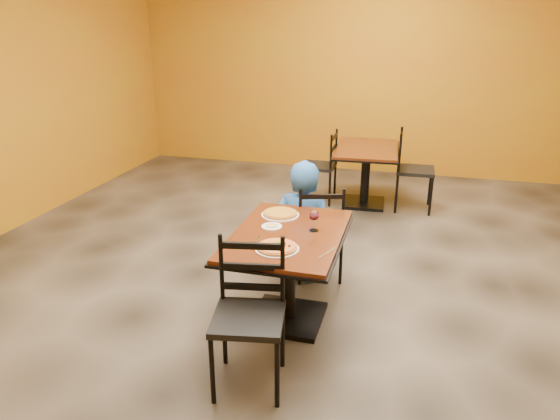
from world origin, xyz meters
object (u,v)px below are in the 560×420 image
(table_main, at_px, (288,256))
(pizza_far, at_px, (280,213))
(chair_second_left, at_px, (319,166))
(plate_far, at_px, (280,215))
(plate_main, at_px, (277,249))
(chair_second_right, at_px, (415,171))
(side_plate, at_px, (272,227))
(table_second, at_px, (366,163))
(diner, at_px, (303,219))
(chair_main_far, at_px, (319,230))
(wine_glass, at_px, (314,220))
(chair_main_near, at_px, (248,319))
(pizza_main, at_px, (277,247))

(table_main, relative_size, pizza_far, 4.39)
(chair_second_left, distance_m, plate_far, 2.58)
(plate_main, bearing_deg, chair_second_right, 74.70)
(side_plate, bearing_deg, plate_far, 90.92)
(table_second, height_order, diner, diner)
(plate_main, height_order, side_plate, same)
(table_main, xyz_separation_m, plate_far, (-0.15, 0.34, 0.20))
(chair_second_left, xyz_separation_m, diner, (0.28, -2.10, 0.09))
(diner, bearing_deg, pizza_far, 81.49)
(table_main, height_order, plate_main, plate_main)
(chair_main_far, xyz_separation_m, wine_glass, (0.10, -0.72, 0.39))
(pizza_far, bearing_deg, chair_second_right, 68.08)
(chair_main_far, height_order, side_plate, chair_main_far)
(chair_main_near, xyz_separation_m, diner, (-0.01, 1.60, 0.06))
(chair_main_far, relative_size, chair_second_right, 0.91)
(chair_main_far, bearing_deg, diner, -6.69)
(chair_main_far, distance_m, diner, 0.17)
(chair_second_right, xyz_separation_m, plate_main, (-0.87, -3.20, 0.26))
(pizza_main, relative_size, wine_glass, 1.58)
(plate_far, bearing_deg, table_second, 80.65)
(table_second, xyz_separation_m, diner, (-0.33, -2.10, -0.00))
(chair_second_left, height_order, pizza_main, chair_second_left)
(chair_main_near, height_order, plate_main, chair_main_near)
(diner, xyz_separation_m, pizza_far, (-0.09, -0.45, 0.22))
(pizza_far, bearing_deg, chair_main_far, 64.51)
(plate_main, bearing_deg, chair_main_near, -95.22)
(table_second, relative_size, chair_second_right, 1.20)
(chair_main_far, relative_size, pizza_main, 3.19)
(chair_second_right, bearing_deg, pizza_far, 156.40)
(table_main, xyz_separation_m, chair_main_near, (-0.05, -0.81, -0.07))
(chair_second_right, height_order, diner, diner)
(table_second, relative_size, pizza_main, 4.20)
(table_second, bearing_deg, chair_main_near, -94.84)
(pizza_far, bearing_deg, wine_glass, -36.15)
(pizza_main, distance_m, pizza_far, 0.66)
(chair_main_far, relative_size, pizza_far, 3.23)
(pizza_main, height_order, wine_glass, wine_glass)
(chair_main_near, distance_m, side_plate, 0.93)
(diner, bearing_deg, pizza_main, 96.14)
(chair_main_far, xyz_separation_m, diner, (-0.14, -0.03, 0.10))
(chair_main_near, relative_size, plate_main, 3.15)
(plate_main, bearing_deg, table_second, 85.22)
(chair_main_far, relative_size, wine_glass, 5.03)
(chair_second_left, xyz_separation_m, plate_far, (0.19, -2.55, 0.29))
(plate_main, distance_m, plate_far, 0.66)
(chair_main_far, bearing_deg, plate_main, 68.32)
(table_second, xyz_separation_m, chair_second_right, (0.61, 0.00, -0.06))
(diner, bearing_deg, table_main, 97.39)
(diner, distance_m, wine_glass, 0.79)
(chair_main_far, relative_size, plate_main, 2.92)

